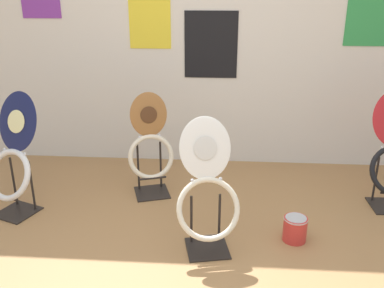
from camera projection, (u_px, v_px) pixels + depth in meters
name	position (u px, v px, depth m)	size (l,w,h in m)	color
wall_back	(204.00, 29.00, 3.93)	(8.00, 0.07, 2.60)	silver
toilet_seat_display_white_plain	(207.00, 195.00, 2.81)	(0.46, 0.42, 0.89)	black
toilet_seat_display_navy_moon	(13.00, 160.00, 3.25)	(0.49, 0.47, 0.94)	black
toilet_seat_display_woodgrain	(150.00, 150.00, 3.54)	(0.40, 0.35, 0.88)	black
paint_can	(295.00, 228.00, 2.99)	(0.17, 0.17, 0.18)	red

